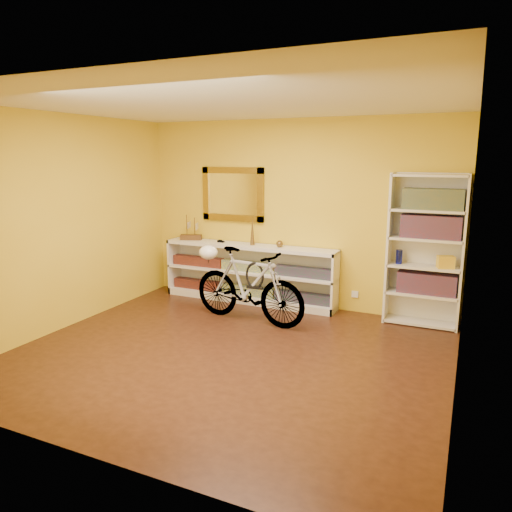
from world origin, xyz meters
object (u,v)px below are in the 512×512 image
at_px(bookcase, 425,251).
at_px(helmet, 208,252).
at_px(console_unit, 249,273).
at_px(bicycle, 248,286).

xyz_separation_m(bookcase, helmet, (-2.65, -0.74, -0.10)).
height_order(console_unit, helmet, helmet).
distance_m(bookcase, bicycle, 2.23).
bearing_deg(bicycle, console_unit, 31.79).
bearing_deg(console_unit, bicycle, -65.16).
distance_m(console_unit, bicycle, 0.87).
bearing_deg(bookcase, bicycle, -158.04).
xyz_separation_m(console_unit, bookcase, (2.39, 0.03, 0.52)).
bearing_deg(helmet, console_unit, 70.42).
relative_size(console_unit, helmet, 10.37).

